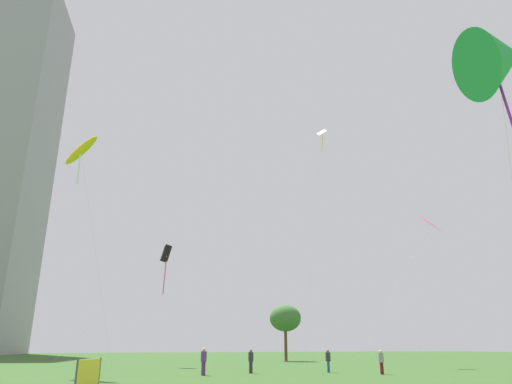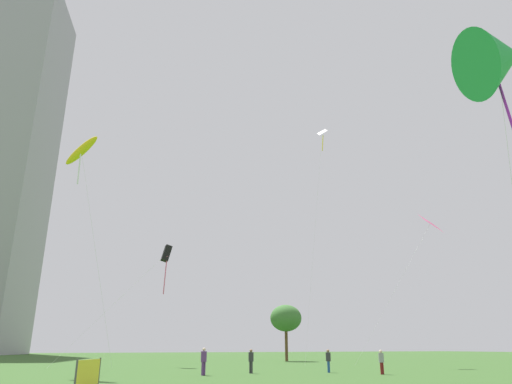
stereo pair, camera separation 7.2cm
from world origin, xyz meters
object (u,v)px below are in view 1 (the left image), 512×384
Objects in this scene: person_standing_1 at (204,359)px; park_tree_2 at (285,318)px; person_standing_2 at (328,359)px; person_standing_3 at (251,359)px; kite_flying_1 at (322,136)px; kite_flying_2 at (498,60)px; kite_flying_3 at (430,223)px; kite_flying_4 at (166,255)px; kite_flying_0 at (81,151)px; person_standing_0 at (381,360)px; event_banner at (89,373)px.

park_tree_2 reaches higher than person_standing_1.
person_standing_3 is at bearing -56.54° from person_standing_2.
person_standing_1 is 0.24× the size of park_tree_2.
kite_flying_1 reaches higher than kite_flying_2.
kite_flying_3 is 1.40× the size of kite_flying_4.
kite_flying_0 reaches higher than kite_flying_2.
person_standing_2 reaches higher than person_standing_0.
person_standing_1 is at bearing -162.66° from kite_flying_3.
person_standing_2 is 25.43m from kite_flying_0.
kite_flying_0 is 6.51× the size of event_banner.
person_standing_2 is 0.13× the size of kite_flying_4.
person_standing_0 is 4.04m from person_standing_2.
kite_flying_0 reaches higher than person_standing_1.
kite_flying_0 is (-9.14, 6.30, 16.02)m from person_standing_1.
kite_flying_0 is at bearing -163.06° from kite_flying_1.
kite_flying_2 is at bearing 169.48° from person_standing_3.
person_standing_3 is 24.63m from kite_flying_2.
kite_flying_4 is at bearing 167.04° from kite_flying_3.
park_tree_2 is at bearing 123.60° from kite_flying_3.
kite_flying_2 is at bearing -111.02° from kite_flying_1.
person_standing_1 is 32.42m from park_tree_2.
person_standing_3 is at bearing -22.19° from kite_flying_0.
person_standing_1 is at bearing 46.75° from event_banner.
kite_flying_1 is at bearing 16.94° from kite_flying_0.
kite_flying_2 is at bearing -82.15° from kite_flying_4.
kite_flying_3 is (24.49, 29.99, 3.06)m from kite_flying_2.
kite_flying_0 is 1.09× the size of kite_flying_3.
person_standing_3 is (-5.64, 1.19, 0.01)m from person_standing_2.
person_standing_2 is 18.99m from event_banner.
person_standing_1 reaches higher than person_standing_2.
kite_flying_3 is 30.70m from kite_flying_4.
kite_flying_3 is (39.09, 3.05, -1.43)m from kite_flying_0.
park_tree_2 is (28.06, 19.66, -11.64)m from kite_flying_0.
person_standing_2 is at bearing -116.75° from person_standing_3.
kite_flying_2 is at bearing 74.59° from person_standing_1.
person_standing_0 is 19.88m from event_banner.
kite_flying_0 is at bearing 95.51° from event_banner.
person_standing_2 is 0.11× the size of kite_flying_2.
kite_flying_1 is 1.71× the size of kite_flying_3.
person_standing_2 is 23.87m from kite_flying_2.
kite_flying_1 is 44.39m from event_banner.
kite_flying_1 is at bearing 40.75° from event_banner.
kite_flying_4 is at bearing 71.57° from event_banner.
kite_flying_2 is (-6.13, -17.06, 11.62)m from person_standing_0.
person_standing_2 is 31.96m from kite_flying_1.
person_standing_3 is at bearing -77.28° from kite_flying_4.
kite_flying_3 reaches higher than kite_flying_2.
person_standing_0 is 0.09× the size of kite_flying_3.
event_banner is (-13.20, 12.41, -11.84)m from kite_flying_2.
person_standing_0 is 26.83m from kite_flying_3.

